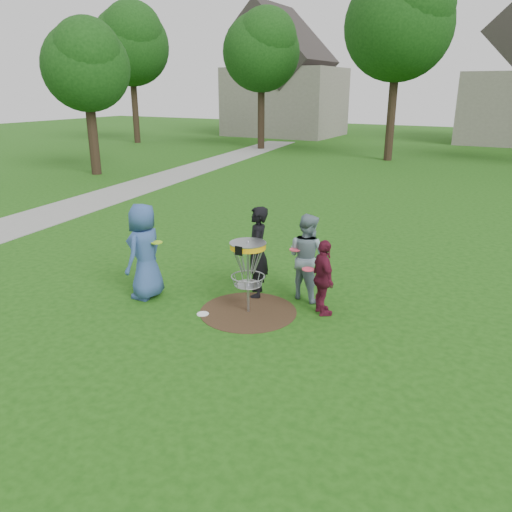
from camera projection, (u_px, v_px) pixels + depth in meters
The scene contains 11 objects.
ground at pixel (248, 312), 9.25m from camera, with size 100.00×100.00×0.00m, color #19470F.
dirt_patch at pixel (248, 311), 9.25m from camera, with size 1.80×1.80×0.01m, color #47331E.
concrete_path at pixel (132, 189), 20.44m from camera, with size 2.20×40.00×0.02m, color #9E9E99.
player_blue at pixel (145, 251), 9.62m from camera, with size 0.92×0.60×1.88m, color #324F89.
player_black at pixel (257, 252), 9.71m from camera, with size 0.66×0.43×1.81m, color black.
player_grey at pixel (307, 257), 9.60m from camera, with size 0.83×0.64×1.70m, color gray.
player_maroon at pixel (323, 278), 8.94m from camera, with size 0.83×0.34×1.41m, color maroon.
disc_on_grass at pixel (203, 314), 9.13m from camera, with size 0.22×0.22×0.02m, color white.
disc_golf_basket at pixel (248, 260), 8.92m from camera, with size 0.66×0.67×1.38m.
held_discs at pixel (253, 252), 9.29m from camera, with size 3.02×1.39×0.31m.
tree_row at pixel (464, 38), 24.25m from camera, with size 51.20×17.42×9.90m.
Camera 1 is at (4.16, -7.33, 3.94)m, focal length 35.00 mm.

